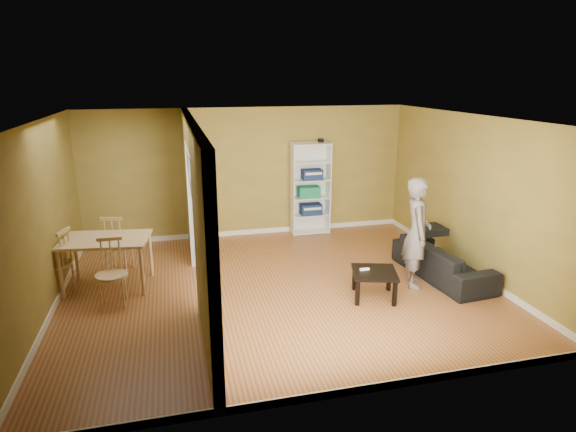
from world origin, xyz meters
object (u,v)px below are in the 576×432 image
object	(u,v)px
person	(418,223)
dining_table	(106,243)
chair_left	(55,262)
coffee_table	(374,275)
sofa	(443,256)
bookshelf	(310,188)
chair_far	(118,243)
chair_near	(111,273)

from	to	relation	value
person	dining_table	bearing A→B (deg)	98.12
person	chair_left	world-z (taller)	person
coffee_table	chair_left	distance (m)	4.76
sofa	bookshelf	size ratio (longest dim) A/B	1.02
sofa	chair_far	bearing A→B (deg)	68.53
bookshelf	person	bearing A→B (deg)	-74.08
person	dining_table	world-z (taller)	person
bookshelf	chair_far	size ratio (longest dim) A/B	1.88
coffee_table	chair_left	world-z (taller)	chair_left
chair_left	chair_far	distance (m)	1.08
bookshelf	dining_table	world-z (taller)	bookshelf
coffee_table	chair_near	bearing A→B (deg)	169.72
coffee_table	dining_table	size ratio (longest dim) A/B	0.50
person	bookshelf	size ratio (longest dim) A/B	1.07
person	sofa	bearing A→B (deg)	-53.05
sofa	chair_far	xyz separation A→B (m)	(-5.15, 1.51, 0.14)
chair_near	sofa	bearing A→B (deg)	-2.25
bookshelf	chair_near	world-z (taller)	bookshelf
dining_table	chair_left	size ratio (longest dim) A/B	1.25
person	chair_near	bearing A→B (deg)	105.97
sofa	bookshelf	distance (m)	3.21
dining_table	chair_near	size ratio (longest dim) A/B	1.31
sofa	chair_near	size ratio (longest dim) A/B	1.97
coffee_table	chair_far	xyz separation A→B (m)	(-3.75, 1.97, 0.15)
person	dining_table	distance (m)	4.79
person	chair_far	bearing A→B (deg)	90.59
sofa	bookshelf	bearing A→B (deg)	22.16
person	coffee_table	xyz separation A→B (m)	(-0.80, -0.29, -0.66)
person	chair_left	xyz separation A→B (m)	(-5.38, 0.99, -0.50)
dining_table	chair_left	world-z (taller)	chair_left
dining_table	chair_left	bearing A→B (deg)	-174.71
bookshelf	chair_left	bearing A→B (deg)	-156.27
chair_left	chair_far	size ratio (longest dim) A/B	1.01
chair_left	chair_far	world-z (taller)	chair_left
sofa	chair_near	distance (m)	5.14
bookshelf	chair_far	world-z (taller)	bookshelf
sofa	chair_left	world-z (taller)	chair_left
chair_left	bookshelf	bearing A→B (deg)	130.58
dining_table	chair_near	xyz separation A→B (m)	(0.12, -0.67, -0.23)
chair_left	chair_near	bearing A→B (deg)	71.61
chair_near	coffee_table	bearing A→B (deg)	-10.08
chair_near	chair_far	xyz separation A→B (m)	(-0.01, 1.29, 0.02)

